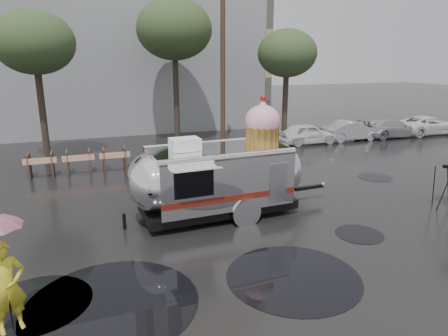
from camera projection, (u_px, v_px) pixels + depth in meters
name	position (u px, v px, depth m)	size (l,w,h in m)	color
ground	(314.00, 255.00, 10.13)	(120.00, 120.00, 0.00)	black
puddles	(206.00, 276.00, 9.14)	(14.38, 8.08, 0.01)	black
grey_building	(92.00, 34.00, 28.89)	(22.00, 12.00, 13.00)	slate
utility_pole	(223.00, 62.00, 22.42)	(1.60, 0.28, 9.00)	#473323
tree_left	(34.00, 43.00, 18.20)	(3.64, 3.64, 6.95)	#382D26
tree_mid	(174.00, 30.00, 22.06)	(4.20, 4.20, 8.03)	#382D26
tree_right	(287.00, 54.00, 22.54)	(3.36, 3.36, 6.42)	#382D26
barricade_row	(79.00, 161.00, 17.23)	(4.30, 0.80, 1.00)	#473323
parked_cars	(375.00, 127.00, 24.66)	(13.20, 1.90, 1.50)	silver
airstream_trailer	(221.00, 174.00, 12.43)	(7.06, 2.88, 3.80)	silver
person_left	(7.00, 287.00, 7.11)	(0.63, 0.42, 1.75)	yellow
tripod	(443.00, 183.00, 13.05)	(0.55, 0.62, 1.51)	black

